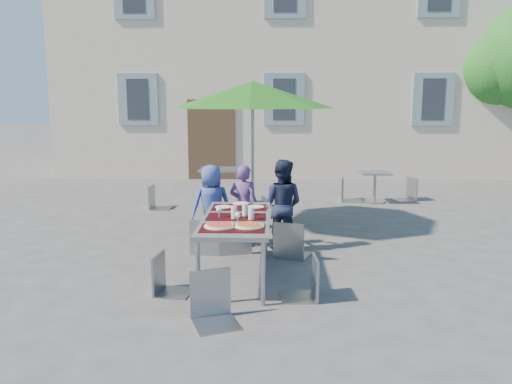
{
  "coord_description": "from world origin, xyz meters",
  "views": [
    {
      "loc": [
        -0.3,
        -6.3,
        2.09
      ],
      "look_at": [
        -0.53,
        0.42,
        0.9
      ],
      "focal_mm": 35.0,
      "sensor_mm": 36.0,
      "label": 1
    }
  ],
  "objects_px": {
    "child_1": "(244,206)",
    "chair_5": "(212,267)",
    "pizza_near_right": "(249,225)",
    "bg_chair_r_0": "(234,182)",
    "child_2": "(282,205)",
    "chair_4": "(307,253)",
    "pizza_near_left": "(220,225)",
    "chair_3": "(166,251)",
    "cafe_table_0": "(218,180)",
    "bg_chair_l_0": "(156,183)",
    "bg_chair_l_1": "(348,175)",
    "chair_0": "(206,215)",
    "chair_1": "(234,210)",
    "patio_umbrella": "(252,96)",
    "child_0": "(212,205)",
    "chair_2": "(291,217)",
    "bg_chair_r_1": "(409,175)",
    "dining_table": "(236,221)",
    "cafe_table_1": "(375,183)"
  },
  "relations": [
    {
      "from": "pizza_near_left",
      "to": "chair_3",
      "type": "relative_size",
      "value": 0.41
    },
    {
      "from": "chair_3",
      "to": "chair_5",
      "type": "xyz_separation_m",
      "value": [
        0.6,
        -0.71,
        0.06
      ]
    },
    {
      "from": "pizza_near_left",
      "to": "chair_0",
      "type": "xyz_separation_m",
      "value": [
        -0.35,
        1.45,
        -0.22
      ]
    },
    {
      "from": "chair_2",
      "to": "bg_chair_r_0",
      "type": "height_order",
      "value": "chair_2"
    },
    {
      "from": "dining_table",
      "to": "chair_3",
      "type": "bearing_deg",
      "value": -143.96
    },
    {
      "from": "chair_1",
      "to": "bg_chair_r_0",
      "type": "distance_m",
      "value": 2.95
    },
    {
      "from": "pizza_near_left",
      "to": "cafe_table_0",
      "type": "relative_size",
      "value": 0.45
    },
    {
      "from": "dining_table",
      "to": "chair_2",
      "type": "xyz_separation_m",
      "value": [
        0.69,
        0.79,
        -0.13
      ]
    },
    {
      "from": "pizza_near_right",
      "to": "bg_chair_l_0",
      "type": "height_order",
      "value": "bg_chair_l_0"
    },
    {
      "from": "patio_umbrella",
      "to": "bg_chair_l_1",
      "type": "distance_m",
      "value": 3.48
    },
    {
      "from": "chair_5",
      "to": "patio_umbrella",
      "type": "bearing_deg",
      "value": 86.45
    },
    {
      "from": "chair_5",
      "to": "bg_chair_r_1",
      "type": "xyz_separation_m",
      "value": [
        3.54,
        6.3,
        0.0
      ]
    },
    {
      "from": "chair_3",
      "to": "chair_1",
      "type": "bearing_deg",
      "value": 67.6
    },
    {
      "from": "pizza_near_right",
      "to": "bg_chair_r_0",
      "type": "relative_size",
      "value": 0.36
    },
    {
      "from": "child_0",
      "to": "chair_0",
      "type": "xyz_separation_m",
      "value": [
        -0.04,
        -0.41,
        -0.06
      ]
    },
    {
      "from": "dining_table",
      "to": "chair_4",
      "type": "relative_size",
      "value": 2.12
    },
    {
      "from": "chair_1",
      "to": "bg_chair_l_0",
      "type": "bearing_deg",
      "value": 121.32
    },
    {
      "from": "dining_table",
      "to": "child_2",
      "type": "relative_size",
      "value": 1.41
    },
    {
      "from": "pizza_near_left",
      "to": "bg_chair_r_0",
      "type": "bearing_deg",
      "value": 92.41
    },
    {
      "from": "bg_chair_r_0",
      "to": "chair_1",
      "type": "bearing_deg",
      "value": -85.62
    },
    {
      "from": "bg_chair_r_0",
      "to": "cafe_table_1",
      "type": "distance_m",
      "value": 3.05
    },
    {
      "from": "chair_3",
      "to": "pizza_near_left",
      "type": "bearing_deg",
      "value": 4.62
    },
    {
      "from": "chair_0",
      "to": "bg_chair_l_0",
      "type": "xyz_separation_m",
      "value": [
        -1.4,
        3.0,
        -0.04
      ]
    },
    {
      "from": "chair_0",
      "to": "chair_2",
      "type": "distance_m",
      "value": 1.2
    },
    {
      "from": "bg_chair_r_0",
      "to": "bg_chair_l_1",
      "type": "distance_m",
      "value": 2.57
    },
    {
      "from": "pizza_near_right",
      "to": "chair_1",
      "type": "height_order",
      "value": "chair_1"
    },
    {
      "from": "child_2",
      "to": "chair_0",
      "type": "bearing_deg",
      "value": 31.51
    },
    {
      "from": "child_0",
      "to": "chair_5",
      "type": "distance_m",
      "value": 2.63
    },
    {
      "from": "pizza_near_right",
      "to": "chair_3",
      "type": "relative_size",
      "value": 0.4
    },
    {
      "from": "pizza_near_left",
      "to": "bg_chair_r_0",
      "type": "height_order",
      "value": "bg_chair_r_0"
    },
    {
      "from": "chair_0",
      "to": "patio_umbrella",
      "type": "xyz_separation_m",
      "value": [
        0.59,
        1.57,
        1.66
      ]
    },
    {
      "from": "patio_umbrella",
      "to": "chair_3",
      "type": "bearing_deg",
      "value": -105.31
    },
    {
      "from": "chair_5",
      "to": "bg_chair_r_1",
      "type": "height_order",
      "value": "bg_chair_r_1"
    },
    {
      "from": "dining_table",
      "to": "child_0",
      "type": "distance_m",
      "value": 1.44
    },
    {
      "from": "child_1",
      "to": "chair_2",
      "type": "height_order",
      "value": "child_1"
    },
    {
      "from": "cafe_table_0",
      "to": "bg_chair_r_1",
      "type": "xyz_separation_m",
      "value": [
        4.09,
        0.73,
        0.0
      ]
    },
    {
      "from": "chair_1",
      "to": "bg_chair_r_1",
      "type": "relative_size",
      "value": 1.13
    },
    {
      "from": "chair_0",
      "to": "chair_1",
      "type": "distance_m",
      "value": 0.4
    },
    {
      "from": "dining_table",
      "to": "chair_2",
      "type": "relative_size",
      "value": 1.91
    },
    {
      "from": "dining_table",
      "to": "bg_chair_l_1",
      "type": "relative_size",
      "value": 1.89
    },
    {
      "from": "chair_2",
      "to": "cafe_table_1",
      "type": "distance_m",
      "value": 4.38
    },
    {
      "from": "pizza_near_right",
      "to": "cafe_table_0",
      "type": "relative_size",
      "value": 0.43
    },
    {
      "from": "cafe_table_0",
      "to": "bg_chair_l_0",
      "type": "relative_size",
      "value": 0.87
    },
    {
      "from": "chair_4",
      "to": "bg_chair_r_0",
      "type": "xyz_separation_m",
      "value": [
        -1.14,
        4.58,
        0.04
      ]
    },
    {
      "from": "pizza_near_left",
      "to": "child_0",
      "type": "height_order",
      "value": "child_0"
    },
    {
      "from": "child_2",
      "to": "chair_4",
      "type": "relative_size",
      "value": 1.5
    },
    {
      "from": "child_2",
      "to": "chair_4",
      "type": "bearing_deg",
      "value": 113.91
    },
    {
      "from": "pizza_near_left",
      "to": "cafe_table_1",
      "type": "bearing_deg",
      "value": 62.2
    },
    {
      "from": "child_1",
      "to": "chair_5",
      "type": "bearing_deg",
      "value": 104.13
    },
    {
      "from": "chair_2",
      "to": "bg_chair_l_1",
      "type": "height_order",
      "value": "bg_chair_l_1"
    }
  ]
}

